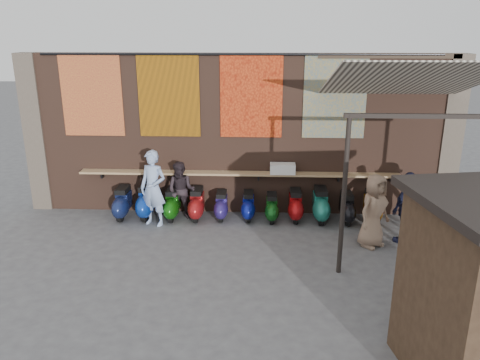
% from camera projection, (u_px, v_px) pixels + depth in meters
% --- Properties ---
extents(ground, '(70.00, 70.00, 0.00)m').
position_uv_depth(ground, '(233.00, 256.00, 9.81)').
color(ground, '#474749').
rests_on(ground, ground).
extents(brick_wall, '(10.00, 0.40, 4.00)m').
position_uv_depth(brick_wall, '(239.00, 135.00, 11.77)').
color(brick_wall, brown).
rests_on(brick_wall, ground).
extents(pier_left, '(0.50, 0.50, 4.00)m').
position_uv_depth(pier_left, '(37.00, 133.00, 12.00)').
color(pier_left, '#4C4238').
rests_on(pier_left, ground).
extents(pier_right, '(0.50, 0.50, 4.00)m').
position_uv_depth(pier_right, '(449.00, 137.00, 11.54)').
color(pier_right, '#4C4238').
rests_on(pier_right, ground).
extents(eating_counter, '(8.00, 0.32, 0.05)m').
position_uv_depth(eating_counter, '(239.00, 173.00, 11.69)').
color(eating_counter, '#9E7A51').
rests_on(eating_counter, brick_wall).
extents(shelf_box, '(0.62, 0.30, 0.25)m').
position_uv_depth(shelf_box, '(283.00, 169.00, 11.57)').
color(shelf_box, white).
rests_on(shelf_box, eating_counter).
extents(tapestry_redgold, '(1.50, 0.02, 2.00)m').
position_uv_depth(tapestry_redgold, '(92.00, 95.00, 11.41)').
color(tapestry_redgold, maroon).
rests_on(tapestry_redgold, brick_wall).
extents(tapestry_sun, '(1.50, 0.02, 2.00)m').
position_uv_depth(tapestry_sun, '(169.00, 96.00, 11.33)').
color(tapestry_sun, orange).
rests_on(tapestry_sun, brick_wall).
extents(tapestry_orange, '(1.50, 0.02, 2.00)m').
position_uv_depth(tapestry_orange, '(251.00, 96.00, 11.24)').
color(tapestry_orange, '#D0471A').
rests_on(tapestry_orange, brick_wall).
extents(tapestry_multi, '(1.50, 0.02, 2.00)m').
position_uv_depth(tapestry_multi, '(335.00, 97.00, 11.16)').
color(tapestry_multi, '#245785').
rests_on(tapestry_multi, brick_wall).
extents(hang_rail, '(9.50, 0.06, 0.06)m').
position_uv_depth(hang_rail, '(239.00, 54.00, 10.95)').
color(hang_rail, black).
rests_on(hang_rail, brick_wall).
extents(scooter_stool_0, '(0.37, 0.82, 0.78)m').
position_uv_depth(scooter_stool_0, '(123.00, 203.00, 11.70)').
color(scooter_stool_0, '#121C44').
rests_on(scooter_stool_0, ground).
extents(scooter_stool_1, '(0.40, 0.89, 0.84)m').
position_uv_depth(scooter_stool_1, '(147.00, 201.00, 11.72)').
color(scooter_stool_1, navy).
rests_on(scooter_stool_1, ground).
extents(scooter_stool_2, '(0.36, 0.79, 0.75)m').
position_uv_depth(scooter_stool_2, '(172.00, 204.00, 11.65)').
color(scooter_stool_2, '#0F510B').
rests_on(scooter_stool_2, ground).
extents(scooter_stool_3, '(0.36, 0.81, 0.77)m').
position_uv_depth(scooter_stool_3, '(197.00, 204.00, 11.64)').
color(scooter_stool_3, maroon).
rests_on(scooter_stool_3, ground).
extents(scooter_stool_4, '(0.32, 0.72, 0.68)m').
position_uv_depth(scooter_stool_4, '(221.00, 206.00, 11.66)').
color(scooter_stool_4, navy).
rests_on(scooter_stool_4, ground).
extents(scooter_stool_5, '(0.33, 0.72, 0.69)m').
position_uv_depth(scooter_stool_5, '(248.00, 206.00, 11.64)').
color(scooter_stool_5, navy).
rests_on(scooter_stool_5, ground).
extents(scooter_stool_6, '(0.32, 0.71, 0.67)m').
position_uv_depth(scooter_stool_6, '(272.00, 208.00, 11.53)').
color(scooter_stool_6, '#0E4713').
rests_on(scooter_stool_6, ground).
extents(scooter_stool_7, '(0.36, 0.79, 0.75)m').
position_uv_depth(scooter_stool_7, '(295.00, 206.00, 11.57)').
color(scooter_stool_7, maroon).
rests_on(scooter_stool_7, ground).
extents(scooter_stool_8, '(0.39, 0.87, 0.82)m').
position_uv_depth(scooter_stool_8, '(320.00, 205.00, 11.50)').
color(scooter_stool_8, '#1C7061').
rests_on(scooter_stool_8, ground).
extents(scooter_stool_9, '(0.35, 0.77, 0.73)m').
position_uv_depth(scooter_stool_9, '(347.00, 208.00, 11.44)').
color(scooter_stool_9, black).
rests_on(scooter_stool_9, ground).
extents(scooter_stool_10, '(0.36, 0.80, 0.76)m').
position_uv_depth(scooter_stool_10, '(372.00, 207.00, 11.44)').
color(scooter_stool_10, '#8B4E0C').
rests_on(scooter_stool_10, ground).
extents(diner_left, '(0.78, 0.65, 1.84)m').
position_uv_depth(diner_left, '(153.00, 188.00, 11.14)').
color(diner_left, '#90A8D2').
rests_on(diner_left, ground).
extents(diner_right, '(0.79, 0.65, 1.46)m').
position_uv_depth(diner_right, '(181.00, 191.00, 11.55)').
color(diner_right, '#291F24').
rests_on(diner_right, ground).
extents(shopper_navy, '(1.00, 0.89, 1.63)m').
position_uv_depth(shopper_navy, '(408.00, 208.00, 10.20)').
color(shopper_navy, '#161832').
rests_on(shopper_navy, ground).
extents(shopper_grey, '(1.20, 0.71, 1.84)m').
position_uv_depth(shopper_grey, '(466.00, 216.00, 9.46)').
color(shopper_grey, '#535458').
rests_on(shopper_grey, ground).
extents(shopper_tan, '(0.95, 0.90, 1.63)m').
position_uv_depth(shopper_tan, '(374.00, 211.00, 10.03)').
color(shopper_tan, '#92735D').
rests_on(shopper_tan, ground).
extents(stall_sign, '(1.19, 0.25, 0.50)m').
position_uv_depth(stall_sign, '(475.00, 228.00, 6.67)').
color(stall_sign, gold).
rests_on(stall_sign, market_stall).
extents(stall_shelf, '(1.91, 0.43, 0.06)m').
position_uv_depth(stall_shelf, '(466.00, 284.00, 6.95)').
color(stall_shelf, '#473321').
rests_on(stall_shelf, market_stall).
extents(awning_canvas, '(3.20, 3.28, 0.97)m').
position_uv_depth(awning_canvas, '(408.00, 80.00, 9.43)').
color(awning_canvas, beige).
rests_on(awning_canvas, brick_wall).
extents(awning_ledger, '(3.30, 0.08, 0.12)m').
position_uv_depth(awning_ledger, '(389.00, 56.00, 10.82)').
color(awning_ledger, '#33261C').
rests_on(awning_ledger, brick_wall).
extents(awning_header, '(3.00, 0.08, 0.08)m').
position_uv_depth(awning_header, '(430.00, 116.00, 8.15)').
color(awning_header, black).
rests_on(awning_header, awning_post_left).
extents(awning_post_left, '(0.09, 0.09, 3.10)m').
position_uv_depth(awning_post_left, '(344.00, 197.00, 8.67)').
color(awning_post_left, black).
rests_on(awning_post_left, ground).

